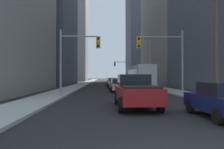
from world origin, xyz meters
TOP-DOWN VIEW (x-y plane):
  - sidewalk_left at (-6.32, 50.00)m, footprint 2.73×160.00m
  - sidewalk_right at (6.32, 50.00)m, footprint 2.73×160.00m
  - city_bus at (4.08, 31.34)m, footprint 2.67×11.51m
  - pickup_truck_red at (0.10, 8.75)m, footprint 2.20×5.43m
  - sedan_navy at (3.31, 5.28)m, footprint 1.95×4.21m
  - sedan_beige at (0.04, 21.89)m, footprint 1.96×4.27m
  - sedan_white at (0.00, 27.65)m, footprint 1.95×4.21m
  - sedan_silver at (-0.05, 35.58)m, footprint 1.95×4.23m
  - sedan_green at (-0.04, 41.05)m, footprint 1.95×4.21m
  - traffic_signal_near_left at (-4.01, 16.51)m, footprint 3.65×0.44m
  - traffic_signal_near_right at (3.69, 16.51)m, footprint 4.33×0.44m
  - traffic_signal_far_right at (3.55, 52.79)m, footprint 4.63×0.44m
  - utility_pole_right at (6.59, 12.28)m, footprint 2.20×0.28m
  - street_lamp_right at (5.35, 31.37)m, footprint 2.05×0.32m
  - building_left_mid_office at (-18.85, 46.22)m, footprint 20.67×22.54m
  - building_left_far_tower at (-18.70, 93.79)m, footprint 20.37×18.18m
  - building_right_mid_block at (15.99, 45.16)m, footprint 14.30×28.58m
  - building_right_far_highrise at (20.41, 88.76)m, footprint 23.96×19.87m

SIDE VIEW (x-z plane):
  - sidewalk_left at x=-6.32m, z-range 0.00..0.15m
  - sidewalk_right at x=6.32m, z-range 0.00..0.15m
  - sedan_navy at x=3.31m, z-range 0.01..1.53m
  - sedan_beige at x=0.04m, z-range 0.01..1.53m
  - sedan_white at x=0.00m, z-range 0.01..1.53m
  - sedan_silver at x=-0.05m, z-range 0.01..1.53m
  - sedan_green at x=-0.04m, z-range 0.01..1.53m
  - pickup_truck_red at x=0.10m, z-range -0.02..1.88m
  - city_bus at x=4.08m, z-range 0.23..3.63m
  - traffic_signal_near_left at x=-4.01m, z-range 1.04..7.04m
  - traffic_signal_near_right at x=3.69m, z-range 1.07..7.07m
  - traffic_signal_far_right at x=3.55m, z-range 1.08..7.08m
  - street_lamp_right at x=5.35m, z-range 0.75..8.25m
  - utility_pole_right at x=6.59m, z-range 0.27..9.38m
  - building_right_mid_block at x=15.99m, z-range 0.00..24.68m
  - building_left_mid_office at x=-18.85m, z-range 0.00..25.36m
  - building_left_far_tower at x=-18.70m, z-range 0.00..56.00m
  - building_right_far_highrise at x=20.41m, z-range 0.00..56.38m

